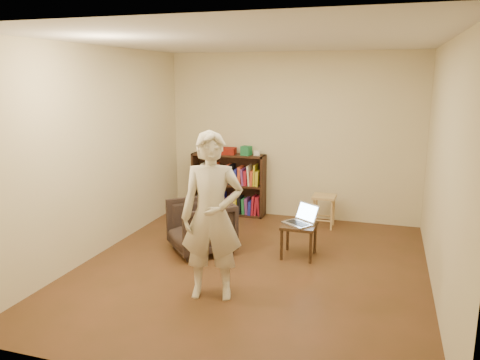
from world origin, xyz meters
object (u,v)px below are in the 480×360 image
(armchair, at_px, (201,226))
(person, at_px, (212,216))
(stool, at_px, (324,202))
(laptop, at_px, (301,219))
(side_table, at_px, (299,230))
(bookshelf, at_px, (229,188))

(armchair, bearing_deg, person, -15.21)
(stool, height_order, laptop, laptop)
(person, bearing_deg, side_table, 50.81)
(laptop, distance_m, person, 1.58)
(side_table, xyz_separation_m, person, (-0.64, -1.34, 0.50))
(side_table, bearing_deg, stool, 83.93)
(stool, relative_size, laptop, 1.03)
(bookshelf, distance_m, stool, 1.61)
(laptop, relative_size, person, 0.28)
(armchair, relative_size, person, 0.43)
(armchair, bearing_deg, side_table, 56.38)
(bookshelf, height_order, person, person)
(side_table, bearing_deg, armchair, -170.73)
(laptop, bearing_deg, bookshelf, 170.31)
(person, bearing_deg, armchair, 104.11)
(stool, bearing_deg, laptop, -95.43)
(stool, bearing_deg, side_table, -96.07)
(side_table, bearing_deg, laptop, 65.69)
(armchair, xyz_separation_m, person, (0.60, -1.14, 0.52))
(person, bearing_deg, bookshelf, 92.13)
(stool, xyz_separation_m, person, (-0.78, -2.64, 0.46))
(laptop, height_order, person, person)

